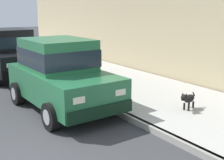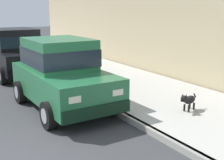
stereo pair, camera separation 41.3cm
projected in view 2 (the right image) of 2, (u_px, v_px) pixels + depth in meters
curb at (140, 125)px, 6.87m from camera, size 0.16×64.00×0.14m
sidewalk at (197, 111)px, 7.76m from camera, size 3.60×64.00×0.14m
car_green_hatchback at (62, 73)px, 8.07m from camera, size 2.02×3.84×1.88m
car_black_hatchback at (17, 52)px, 12.05m from camera, size 2.01×3.83×1.88m
dog_black at (188, 100)px, 7.51m from camera, size 0.74×0.33×0.49m
building_facade at (129, 17)px, 13.58m from camera, size 0.50×20.00×4.60m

